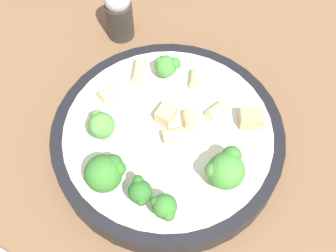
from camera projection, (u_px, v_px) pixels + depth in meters
name	position (u px, v px, depth m)	size (l,w,h in m)	color
ground_plane	(168.00, 145.00, 0.51)	(2.00, 2.00, 0.00)	brown
pasta_bowl	(168.00, 137.00, 0.50)	(0.27, 0.27, 0.03)	black
broccoli_floret_0	(140.00, 192.00, 0.42)	(0.02, 0.03, 0.04)	#9EC175
broccoli_floret_1	(165.00, 207.00, 0.41)	(0.03, 0.03, 0.04)	#9EC175
broccoli_floret_2	(226.00, 169.00, 0.43)	(0.04, 0.04, 0.04)	#93B766
broccoli_floret_3	(105.00, 173.00, 0.43)	(0.04, 0.04, 0.05)	#9EC175
broccoli_floret_4	(166.00, 65.00, 0.51)	(0.03, 0.03, 0.03)	#93B766
broccoli_floret_5	(101.00, 125.00, 0.46)	(0.03, 0.03, 0.04)	#93B766
rigatoni_0	(139.00, 71.00, 0.52)	(0.01, 0.01, 0.03)	#E0C67F
rigatoni_1	(175.00, 135.00, 0.47)	(0.02, 0.02, 0.02)	#E0C67F
rigatoni_2	(195.00, 78.00, 0.52)	(0.01, 0.01, 0.02)	#E0C67F
rigatoni_3	(217.00, 110.00, 0.49)	(0.01, 0.01, 0.03)	#E0C67F
rigatoni_4	(191.00, 120.00, 0.48)	(0.02, 0.02, 0.02)	#E0C67F
rigatoni_5	(109.00, 93.00, 0.50)	(0.02, 0.02, 0.02)	#E0C67F
chicken_chunk_0	(166.00, 114.00, 0.49)	(0.02, 0.02, 0.02)	tan
chicken_chunk_1	(251.00, 119.00, 0.48)	(0.03, 0.02, 0.02)	tan
pepper_shaker	(119.00, 13.00, 0.58)	(0.04, 0.04, 0.08)	#332D28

